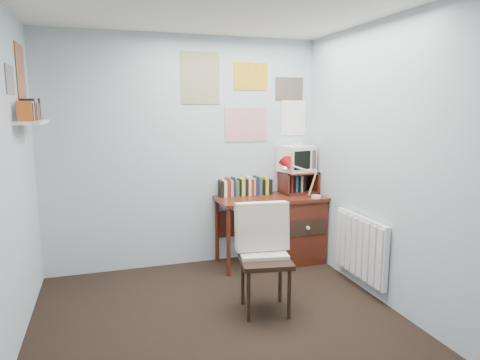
% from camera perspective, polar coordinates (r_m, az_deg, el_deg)
% --- Properties ---
extents(ground, '(3.50, 3.50, 0.00)m').
position_cam_1_polar(ground, '(3.44, -1.15, -20.75)').
color(ground, black).
rests_on(ground, ground).
extents(back_wall, '(3.00, 0.02, 2.50)m').
position_cam_1_polar(back_wall, '(4.70, -7.33, 3.57)').
color(back_wall, '#AEB9C7').
rests_on(back_wall, ground).
extents(right_wall, '(0.02, 3.50, 2.50)m').
position_cam_1_polar(right_wall, '(3.72, 21.52, 1.39)').
color(right_wall, '#AEB9C7').
rests_on(right_wall, ground).
extents(desk, '(1.20, 0.55, 0.76)m').
position_cam_1_polar(desk, '(4.96, 6.99, -6.06)').
color(desk, '#521E12').
rests_on(desk, ground).
extents(desk_chair, '(0.53, 0.51, 0.90)m').
position_cam_1_polar(desk_chair, '(3.70, 3.40, -10.77)').
color(desk_chair, black).
rests_on(desk_chair, ground).
extents(desk_lamp, '(0.32, 0.30, 0.40)m').
position_cam_1_polar(desk_lamp, '(4.73, 10.19, -0.03)').
color(desk_lamp, red).
rests_on(desk_lamp, desk).
extents(tv_riser, '(0.40, 0.30, 0.25)m').
position_cam_1_polar(tv_riser, '(5.00, 7.81, -0.30)').
color(tv_riser, '#521E12').
rests_on(tv_riser, desk).
extents(crt_tv, '(0.40, 0.38, 0.32)m').
position_cam_1_polar(crt_tv, '(4.96, 7.53, 2.99)').
color(crt_tv, beige).
rests_on(crt_tv, tv_riser).
extents(book_row, '(0.60, 0.14, 0.22)m').
position_cam_1_polar(book_row, '(4.83, 0.68, -0.74)').
color(book_row, '#521E12').
rests_on(book_row, desk).
extents(radiator, '(0.09, 0.80, 0.60)m').
position_cam_1_polar(radiator, '(4.31, 15.77, -8.57)').
color(radiator, white).
rests_on(radiator, right_wall).
extents(wall_shelf, '(0.20, 0.62, 0.24)m').
position_cam_1_polar(wall_shelf, '(3.99, -25.98, 6.94)').
color(wall_shelf, white).
rests_on(wall_shelf, left_wall).
extents(posters_back, '(1.20, 0.01, 0.90)m').
position_cam_1_polar(posters_back, '(4.84, 0.85, 10.94)').
color(posters_back, white).
rests_on(posters_back, back_wall).
extents(posters_left, '(0.01, 0.70, 0.60)m').
position_cam_1_polar(posters_left, '(4.01, -27.74, 12.27)').
color(posters_left, white).
rests_on(posters_left, left_wall).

